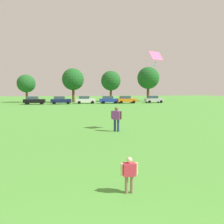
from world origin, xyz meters
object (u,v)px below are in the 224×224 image
object	(u,v)px
parked_car_black_0	(34,100)
parked_car_navy_1	(61,100)
parked_car_orange_4	(126,100)
tree_left	(26,84)
child_kite_flyer	(129,172)
parked_car_silver_5	(154,99)
parked_car_white_2	(85,100)
adult_bystander	(117,117)
tree_center	(73,79)
tree_far_right	(148,78)
tree_right	(111,81)
parked_car_blue_3	(109,100)
kite	(156,57)

from	to	relation	value
parked_car_black_0	parked_car_navy_1	size ratio (longest dim) A/B	1.00
parked_car_navy_1	parked_car_orange_4	world-z (taller)	same
parked_car_navy_1	tree_left	bearing A→B (deg)	135.84
child_kite_flyer	parked_car_silver_5	distance (m)	43.65
parked_car_white_2	parked_car_orange_4	bearing A→B (deg)	-4.79
adult_bystander	parked_car_white_2	size ratio (longest dim) A/B	0.41
parked_car_black_0	parked_car_orange_4	world-z (taller)	same
parked_car_navy_1	parked_car_silver_5	bearing A→B (deg)	0.22
parked_car_white_2	tree_center	xyz separation A→B (m)	(-2.50, 5.51, 4.75)
parked_car_black_0	parked_car_orange_4	bearing A→B (deg)	-1.36
parked_car_navy_1	tree_far_right	distance (m)	24.90
parked_car_navy_1	tree_right	world-z (taller)	tree_right
parked_car_silver_5	tree_right	xyz separation A→B (m)	(-8.70, 7.97, 4.60)
tree_center	tree_right	xyz separation A→B (m)	(9.82, 1.87, -0.16)
parked_car_black_0	tree_far_right	world-z (taller)	tree_far_right
parked_car_white_2	tree_right	xyz separation A→B (m)	(7.32, 7.39, 4.60)
tree_right	tree_far_right	world-z (taller)	tree_far_right
parked_car_navy_1	parked_car_white_2	distance (m)	5.32
parked_car_blue_3	tree_right	distance (m)	9.52
child_kite_flyer	parked_car_white_2	xyz separation A→B (m)	(1.71, 40.47, 0.23)
tree_left	tree_far_right	xyz separation A→B (m)	(31.43, -0.32, 1.71)
tree_center	parked_car_blue_3	bearing A→B (deg)	-38.70
parked_car_black_0	child_kite_flyer	bearing A→B (deg)	-77.27
parked_car_orange_4	parked_car_silver_5	xyz separation A→B (m)	(6.76, 0.19, 0.00)
parked_car_navy_1	parked_car_white_2	xyz separation A→B (m)	(5.28, 0.67, 0.00)
adult_bystander	tree_left	distance (m)	41.79
adult_bystander	parked_car_blue_3	world-z (taller)	adult_bystander
kite	tree_left	size ratio (longest dim) A/B	0.16
child_kite_flyer	parked_car_white_2	distance (m)	40.51
child_kite_flyer	tree_center	distance (m)	46.26
adult_bystander	child_kite_flyer	bearing A→B (deg)	115.30
parked_car_black_0	parked_car_blue_3	xyz separation A→B (m)	(16.02, -0.38, 0.00)
child_kite_flyer	tree_center	bearing A→B (deg)	95.31
parked_car_orange_4	tree_center	bearing A→B (deg)	151.88
adult_bystander	kite	bearing A→B (deg)	-147.39
adult_bystander	tree_left	size ratio (longest dim) A/B	0.26
parked_car_navy_1	tree_far_right	bearing A→B (deg)	18.93
parked_car_blue_3	parked_car_orange_4	world-z (taller)	same
tree_right	kite	bearing A→B (deg)	-96.68
parked_car_black_0	parked_car_navy_1	world-z (taller)	same
tree_right	tree_far_right	distance (m)	10.42
parked_car_white_2	parked_car_navy_1	bearing A→B (deg)	-172.77
adult_bystander	parked_car_black_0	xyz separation A→B (m)	(-10.69, 31.51, -0.18)
parked_car_silver_5	kite	bearing A→B (deg)	-112.98
tree_left	tree_center	size ratio (longest dim) A/B	0.82
parked_car_navy_1	parked_car_black_0	bearing A→B (deg)	176.17
parked_car_blue_3	parked_car_silver_5	distance (m)	10.79
kite	tree_far_right	size ratio (longest dim) A/B	0.12
tree_center	tree_right	distance (m)	10.00
adult_bystander	parked_car_black_0	size ratio (longest dim) A/B	0.41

